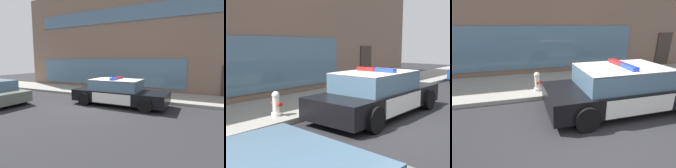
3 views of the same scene
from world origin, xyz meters
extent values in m
plane|color=#262628|center=(0.00, 0.00, 0.00)|extent=(48.00, 48.00, 0.00)
cube|color=gray|center=(0.00, 3.38, 0.07)|extent=(48.00, 3.12, 0.15)
cube|color=#7A6051|center=(0.40, 9.94, 4.06)|extent=(21.27, 9.90, 8.13)
cube|color=slate|center=(-2.15, 4.96, 1.45)|extent=(12.76, 0.08, 2.10)
cube|color=slate|center=(0.40, 4.96, 5.85)|extent=(17.87, 0.08, 1.10)
cube|color=black|center=(1.27, 0.60, 0.50)|extent=(5.05, 1.89, 0.60)
cube|color=silver|center=(2.89, 0.61, 0.67)|extent=(1.72, 1.84, 0.05)
cube|color=silver|center=(-0.49, 0.59, 0.67)|extent=(1.42, 1.84, 0.05)
cube|color=silver|center=(1.17, 1.55, 0.50)|extent=(2.12, 0.04, 0.51)
cube|color=silver|center=(1.18, -0.34, 0.50)|extent=(2.12, 0.04, 0.51)
cube|color=yellow|center=(1.17, 1.56, 0.50)|extent=(0.22, 0.01, 0.26)
cube|color=slate|center=(1.07, 0.60, 1.07)|extent=(2.63, 1.69, 0.60)
cube|color=silver|center=(1.07, 0.60, 1.36)|extent=(2.63, 1.69, 0.04)
cube|color=red|center=(1.07, 0.94, 1.44)|extent=(0.20, 0.64, 0.11)
cube|color=blue|center=(1.07, 0.27, 1.44)|extent=(0.20, 0.64, 0.11)
cylinder|color=black|center=(2.93, 1.54, 0.34)|extent=(0.68, 0.22, 0.68)
cylinder|color=black|center=(2.94, -0.32, 0.34)|extent=(0.68, 0.22, 0.68)
cylinder|color=black|center=(-0.39, 1.53, 0.34)|extent=(0.68, 0.22, 0.68)
cylinder|color=black|center=(-0.38, -0.34, 0.34)|extent=(0.68, 0.22, 0.68)
cylinder|color=silver|center=(-1.31, 2.45, 0.20)|extent=(0.28, 0.28, 0.10)
cylinder|color=silver|center=(-1.31, 2.45, 0.47)|extent=(0.19, 0.19, 0.45)
sphere|color=silver|center=(-1.31, 2.45, 0.77)|extent=(0.22, 0.22, 0.22)
cylinder|color=#B21E19|center=(-1.31, 2.45, 0.84)|extent=(0.06, 0.06, 0.05)
cylinder|color=#B21E19|center=(-1.31, 2.30, 0.50)|extent=(0.09, 0.10, 0.09)
cylinder|color=#B21E19|center=(-1.31, 2.59, 0.50)|extent=(0.09, 0.10, 0.09)
cylinder|color=#B21E19|center=(-1.16, 2.45, 0.46)|extent=(0.10, 0.12, 0.12)
cylinder|color=black|center=(-3.79, -1.37, 0.32)|extent=(0.65, 0.24, 0.64)
camera|label=1|loc=(5.25, -8.32, 2.40)|focal=29.51mm
camera|label=2|loc=(-6.12, -4.03, 2.22)|focal=44.72mm
camera|label=3|loc=(-1.89, -3.76, 2.58)|focal=27.23mm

